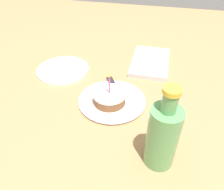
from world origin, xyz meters
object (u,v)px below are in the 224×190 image
Objects in this scene: plate at (112,101)px; cake_slice at (109,97)px; marble_board at (150,62)px; fork at (114,87)px; side_plate at (63,70)px; bottle at (163,135)px.

cake_slice is at bearing 160.46° from plate.
marble_board is at bearing -19.27° from cake_slice.
fork is at bearing 6.60° from plate.
fork is at bearing -108.59° from side_plate.
bottle is at bearing -146.28° from fork.
bottle reaches higher than side_plate.
side_plate is (0.36, 0.43, -0.09)m from bottle.
bottle is at bearing -172.12° from marble_board.
cake_slice is at bearing 43.51° from bottle.
fork is (0.08, 0.00, -0.02)m from cake_slice.
bottle is 0.52m from marble_board.
side_plate reaches higher than plate.
plate is at bearing 160.74° from marble_board.
marble_board is at bearing -67.28° from side_plate.
bottle reaches higher than fork.
fork is 0.34m from bottle.
bottle reaches higher than cake_slice.
cake_slice is at bearing -178.28° from fork.
marble_board reaches higher than fork.
fork is (0.07, 0.01, 0.01)m from plate.
marble_board reaches higher than side_plate.
fork is 0.70× the size of side_plate.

